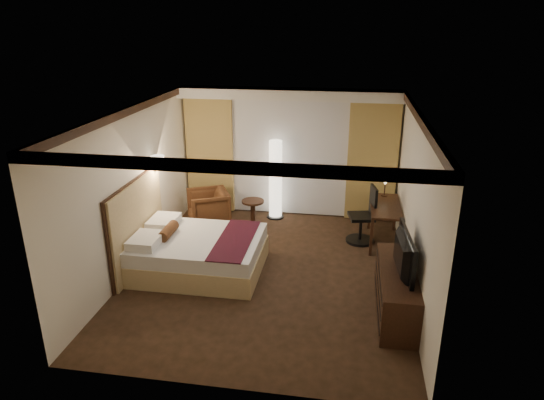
% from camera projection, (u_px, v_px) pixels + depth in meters
% --- Properties ---
extents(floor, '(4.50, 5.50, 0.01)m').
position_uv_depth(floor, '(268.00, 272.00, 8.11)').
color(floor, black).
rests_on(floor, ground).
extents(ceiling, '(4.50, 5.50, 0.01)m').
position_uv_depth(ceiling, '(268.00, 111.00, 7.16)').
color(ceiling, white).
rests_on(ceiling, back_wall).
extents(back_wall, '(4.50, 0.02, 2.70)m').
position_uv_depth(back_wall, '(290.00, 152.00, 10.18)').
color(back_wall, white).
rests_on(back_wall, floor).
extents(left_wall, '(0.02, 5.50, 2.70)m').
position_uv_depth(left_wall, '(133.00, 189.00, 7.98)').
color(left_wall, white).
rests_on(left_wall, floor).
extents(right_wall, '(0.02, 5.50, 2.70)m').
position_uv_depth(right_wall, '(415.00, 205.00, 7.30)').
color(right_wall, white).
rests_on(right_wall, floor).
extents(crown_molding, '(4.50, 5.50, 0.12)m').
position_uv_depth(crown_molding, '(268.00, 115.00, 7.18)').
color(crown_molding, black).
rests_on(crown_molding, ceiling).
extents(soffit, '(4.50, 0.50, 0.20)m').
position_uv_depth(soffit, '(289.00, 94.00, 9.51)').
color(soffit, white).
rests_on(soffit, ceiling).
extents(curtain_sheer, '(2.48, 0.04, 2.45)m').
position_uv_depth(curtain_sheer, '(289.00, 158.00, 10.14)').
color(curtain_sheer, silver).
rests_on(curtain_sheer, back_wall).
extents(curtain_left_drape, '(1.00, 0.14, 2.45)m').
position_uv_depth(curtain_left_drape, '(210.00, 155.00, 10.34)').
color(curtain_left_drape, tan).
rests_on(curtain_left_drape, back_wall).
extents(curtain_right_drape, '(1.00, 0.14, 2.45)m').
position_uv_depth(curtain_right_drape, '(372.00, 163.00, 9.83)').
color(curtain_right_drape, tan).
rests_on(curtain_right_drape, back_wall).
extents(wall_sconce, '(0.24, 0.24, 0.24)m').
position_uv_depth(wall_sconce, '(158.00, 162.00, 8.53)').
color(wall_sconce, white).
rests_on(wall_sconce, left_wall).
extents(bed, '(2.07, 1.62, 0.61)m').
position_uv_depth(bed, '(199.00, 253.00, 8.10)').
color(bed, white).
rests_on(bed, floor).
extents(headboard, '(0.12, 1.92, 1.50)m').
position_uv_depth(headboard, '(138.00, 225.00, 8.10)').
color(headboard, tan).
rests_on(headboard, floor).
extents(armchair, '(0.99, 1.02, 0.80)m').
position_uv_depth(armchair, '(208.00, 206.00, 9.89)').
color(armchair, '#462B15').
rests_on(armchair, floor).
extents(side_table, '(0.46, 0.46, 0.50)m').
position_uv_depth(side_table, '(253.00, 212.00, 9.98)').
color(side_table, black).
rests_on(side_table, floor).
extents(floor_lamp, '(0.36, 0.36, 1.69)m').
position_uv_depth(floor_lamp, '(275.00, 180.00, 10.08)').
color(floor_lamp, white).
rests_on(floor_lamp, floor).
extents(desk, '(0.55, 1.32, 0.75)m').
position_uv_depth(desk, '(384.00, 224.00, 9.10)').
color(desk, black).
rests_on(desk, floor).
extents(desk_lamp, '(0.18, 0.18, 0.34)m').
position_uv_depth(desk_lamp, '(385.00, 188.00, 9.38)').
color(desk_lamp, '#FFD899').
rests_on(desk_lamp, desk).
extents(office_chair, '(0.63, 0.63, 1.10)m').
position_uv_depth(office_chair, '(361.00, 215.00, 9.05)').
color(office_chair, black).
rests_on(office_chair, floor).
extents(dresser, '(0.50, 1.75, 0.68)m').
position_uv_depth(dresser, '(396.00, 291.00, 6.91)').
color(dresser, black).
rests_on(dresser, floor).
extents(television, '(0.73, 1.17, 0.15)m').
position_uv_depth(television, '(398.00, 249.00, 6.68)').
color(television, black).
rests_on(television, dresser).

